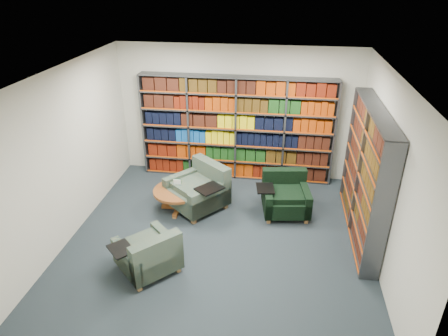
# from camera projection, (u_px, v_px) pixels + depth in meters

# --- Properties ---
(room_shell) EXTENTS (5.02, 5.02, 2.82)m
(room_shell) POSITION_uv_depth(u_px,v_px,m) (218.00, 165.00, 6.16)
(room_shell) COLOR black
(room_shell) RESTS_ON ground
(bookshelf_back) EXTENTS (4.00, 0.28, 2.20)m
(bookshelf_back) POSITION_uv_depth(u_px,v_px,m) (236.00, 129.00, 8.36)
(bookshelf_back) COLOR #47494F
(bookshelf_back) RESTS_ON ground
(bookshelf_right) EXTENTS (0.28, 2.50, 2.20)m
(bookshelf_right) POSITION_uv_depth(u_px,v_px,m) (366.00, 175.00, 6.52)
(bookshelf_right) COLOR #47494F
(bookshelf_right) RESTS_ON ground
(chair_teal_left) EXTENTS (1.31, 1.31, 0.85)m
(chair_teal_left) POSITION_uv_depth(u_px,v_px,m) (201.00, 190.00, 7.58)
(chair_teal_left) COLOR #052533
(chair_teal_left) RESTS_ON ground
(chair_green_right) EXTENTS (1.04, 0.94, 0.75)m
(chair_green_right) POSITION_uv_depth(u_px,v_px,m) (285.00, 196.00, 7.45)
(chair_green_right) COLOR black
(chair_green_right) RESTS_ON ground
(chair_teal_front) EXTENTS (1.12, 1.12, 0.72)m
(chair_teal_front) POSITION_uv_depth(u_px,v_px,m) (150.00, 256.00, 5.93)
(chair_teal_front) COLOR #052533
(chair_teal_front) RESTS_ON ground
(coffee_table) EXTENTS (0.91, 0.91, 0.64)m
(coffee_table) POSITION_uv_depth(u_px,v_px,m) (178.00, 194.00, 7.46)
(coffee_table) COLOR brown
(coffee_table) RESTS_ON ground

